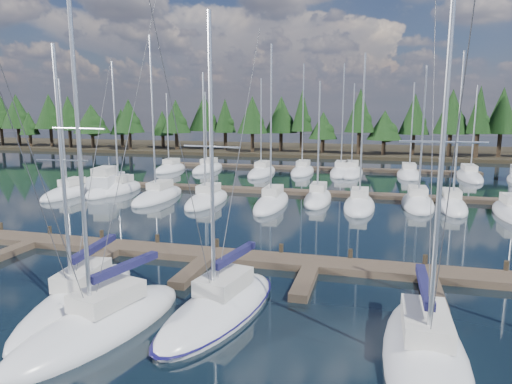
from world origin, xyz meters
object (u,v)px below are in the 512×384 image
(front_sailboat_2, at_px, (79,301))
(motor_yacht_left, at_px, (107,188))
(front_sailboat_3, at_px, (101,325))
(front_sailboat_4, at_px, (220,308))
(front_sailboat_5, at_px, (425,356))
(main_dock, at_px, (208,258))

(front_sailboat_2, relative_size, motor_yacht_left, 1.29)
(front_sailboat_3, relative_size, front_sailboat_4, 1.11)
(front_sailboat_4, relative_size, motor_yacht_left, 1.41)
(front_sailboat_5, bearing_deg, front_sailboat_3, -176.19)
(front_sailboat_5, distance_m, motor_yacht_left, 39.83)
(main_dock, relative_size, front_sailboat_5, 3.15)
(main_dock, height_order, front_sailboat_2, front_sailboat_2)
(front_sailboat_2, bearing_deg, main_dock, 65.21)
(front_sailboat_2, distance_m, front_sailboat_3, 2.88)
(front_sailboat_5, relative_size, motor_yacht_left, 1.50)
(front_sailboat_2, distance_m, motor_yacht_left, 29.85)
(front_sailboat_2, height_order, front_sailboat_5, front_sailboat_5)
(front_sailboat_4, relative_size, front_sailboat_5, 0.94)
(main_dock, distance_m, motor_yacht_left, 26.14)
(front_sailboat_3, height_order, motor_yacht_left, front_sailboat_3)
(main_dock, xyz_separation_m, front_sailboat_2, (-3.34, -7.23, 0.07))
(front_sailboat_2, distance_m, front_sailboat_5, 14.49)
(front_sailboat_4, bearing_deg, motor_yacht_left, 130.74)
(main_dock, bearing_deg, front_sailboat_4, -64.92)
(main_dock, distance_m, front_sailboat_2, 7.96)
(motor_yacht_left, bearing_deg, front_sailboat_2, -59.59)
(front_sailboat_4, distance_m, front_sailboat_5, 8.35)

